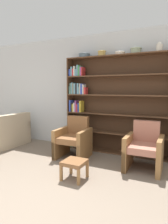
{
  "coord_description": "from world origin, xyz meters",
  "views": [
    {
      "loc": [
        1.57,
        -1.6,
        1.47
      ],
      "look_at": [
        -0.39,
        2.37,
        0.95
      ],
      "focal_mm": 32.0,
      "sensor_mm": 36.0,
      "label": 1
    }
  ],
  "objects_px": {
    "bowl_slate": "(102,53)",
    "vase_tall": "(159,48)",
    "armchair_leather": "(74,139)",
    "armchair_cushioned": "(144,148)",
    "bookshelf": "(108,105)",
    "footstool": "(74,164)",
    "bowl_copper": "(120,53)",
    "bowl_stoneware": "(136,50)",
    "bowl_sage": "(84,55)"
  },
  "relations": [
    {
      "from": "bowl_copper",
      "to": "footstool",
      "type": "relative_size",
      "value": 0.61
    },
    {
      "from": "armchair_leather",
      "to": "footstool",
      "type": "bearing_deg",
      "value": 116.37
    },
    {
      "from": "bowl_slate",
      "to": "vase_tall",
      "type": "height_order",
      "value": "vase_tall"
    },
    {
      "from": "bookshelf",
      "to": "bowl_sage",
      "type": "relative_size",
      "value": 8.84
    },
    {
      "from": "bowl_stoneware",
      "to": "footstool",
      "type": "bearing_deg",
      "value": -110.39
    },
    {
      "from": "bowl_slate",
      "to": "footstool",
      "type": "xyz_separation_m",
      "value": [
        0.17,
        -1.6,
        -2.01
      ]
    },
    {
      "from": "bookshelf",
      "to": "bowl_stoneware",
      "type": "bearing_deg",
      "value": -2.39
    },
    {
      "from": "bowl_slate",
      "to": "armchair_cushioned",
      "type": "distance_m",
      "value": 2.27
    },
    {
      "from": "bookshelf",
      "to": "bowl_stoneware",
      "type": "relative_size",
      "value": 10.23
    },
    {
      "from": "footstool",
      "to": "bookshelf",
      "type": "bearing_deg",
      "value": 90.07
    },
    {
      "from": "bookshelf",
      "to": "vase_tall",
      "type": "height_order",
      "value": "vase_tall"
    },
    {
      "from": "bowl_copper",
      "to": "bowl_stoneware",
      "type": "xyz_separation_m",
      "value": [
        0.34,
        0.0,
        0.03
      ]
    },
    {
      "from": "bookshelf",
      "to": "footstool",
      "type": "distance_m",
      "value": 1.83
    },
    {
      "from": "bowl_sage",
      "to": "bowl_slate",
      "type": "relative_size",
      "value": 1.43
    },
    {
      "from": "armchair_leather",
      "to": "armchair_cushioned",
      "type": "distance_m",
      "value": 1.47
    },
    {
      "from": "bowl_stoneware",
      "to": "bowl_copper",
      "type": "bearing_deg",
      "value": 180.0
    },
    {
      "from": "bowl_sage",
      "to": "armchair_leather",
      "type": "bearing_deg",
      "value": -83.51
    },
    {
      "from": "armchair_leather",
      "to": "vase_tall",
      "type": "bearing_deg",
      "value": -160.65
    },
    {
      "from": "bowl_slate",
      "to": "footstool",
      "type": "bearing_deg",
      "value": -84.04
    },
    {
      "from": "bowl_stoneware",
      "to": "vase_tall",
      "type": "relative_size",
      "value": 1.28
    },
    {
      "from": "bowl_copper",
      "to": "footstool",
      "type": "height_order",
      "value": "bowl_copper"
    },
    {
      "from": "bowl_slate",
      "to": "bowl_copper",
      "type": "xyz_separation_m",
      "value": [
        0.42,
        0.0,
        -0.03
      ]
    },
    {
      "from": "armchair_cushioned",
      "to": "bowl_slate",
      "type": "bearing_deg",
      "value": -31.76
    },
    {
      "from": "bookshelf",
      "to": "footstool",
      "type": "relative_size",
      "value": 6.86
    },
    {
      "from": "vase_tall",
      "to": "bowl_stoneware",
      "type": "bearing_deg",
      "value": 180.0
    },
    {
      "from": "vase_tall",
      "to": "bowl_copper",
      "type": "bearing_deg",
      "value": 180.0
    },
    {
      "from": "bowl_sage",
      "to": "footstool",
      "type": "bearing_deg",
      "value": -69.18
    },
    {
      "from": "bowl_slate",
      "to": "bowl_stoneware",
      "type": "xyz_separation_m",
      "value": [
        0.76,
        0.0,
        -0.0
      ]
    },
    {
      "from": "bowl_stoneware",
      "to": "vase_tall",
      "type": "bearing_deg",
      "value": 0.0
    },
    {
      "from": "bowl_slate",
      "to": "vase_tall",
      "type": "xyz_separation_m",
      "value": [
        1.22,
        0.0,
        0.01
      ]
    },
    {
      "from": "bowl_sage",
      "to": "vase_tall",
      "type": "bearing_deg",
      "value": 0.0
    },
    {
      "from": "bowl_sage",
      "to": "footstool",
      "type": "distance_m",
      "value": 2.63
    },
    {
      "from": "bookshelf",
      "to": "footstool",
      "type": "xyz_separation_m",
      "value": [
        0.0,
        -1.62,
        -0.84
      ]
    },
    {
      "from": "armchair_leather",
      "to": "footstool",
      "type": "relative_size",
      "value": 2.44
    },
    {
      "from": "bowl_stoneware",
      "to": "vase_tall",
      "type": "distance_m",
      "value": 0.46
    },
    {
      "from": "bowl_stoneware",
      "to": "bookshelf",
      "type": "bearing_deg",
      "value": 177.61
    },
    {
      "from": "bowl_slate",
      "to": "bowl_copper",
      "type": "relative_size",
      "value": 0.89
    },
    {
      "from": "bookshelf",
      "to": "bowl_copper",
      "type": "height_order",
      "value": "bowl_copper"
    },
    {
      "from": "vase_tall",
      "to": "armchair_leather",
      "type": "xyz_separation_m",
      "value": [
        -1.59,
        -0.66,
        -1.89
      ]
    },
    {
      "from": "bookshelf",
      "to": "bowl_sage",
      "type": "bearing_deg",
      "value": -177.65
    },
    {
      "from": "armchair_cushioned",
      "to": "bowl_copper",
      "type": "bearing_deg",
      "value": -45.02
    },
    {
      "from": "bookshelf",
      "to": "bowl_copper",
      "type": "relative_size",
      "value": 11.21
    },
    {
      "from": "bowl_stoneware",
      "to": "footstool",
      "type": "height_order",
      "value": "bowl_stoneware"
    },
    {
      "from": "vase_tall",
      "to": "footstool",
      "type": "distance_m",
      "value": 2.79
    },
    {
      "from": "bookshelf",
      "to": "armchair_leather",
      "type": "height_order",
      "value": "bookshelf"
    },
    {
      "from": "bookshelf",
      "to": "bowl_stoneware",
      "type": "distance_m",
      "value": 1.31
    },
    {
      "from": "bowl_stoneware",
      "to": "armchair_leather",
      "type": "bearing_deg",
      "value": -149.65
    },
    {
      "from": "bowl_slate",
      "to": "vase_tall",
      "type": "bearing_deg",
      "value": 0.0
    },
    {
      "from": "bookshelf",
      "to": "armchair_cushioned",
      "type": "distance_m",
      "value": 1.36
    },
    {
      "from": "armchair_leather",
      "to": "armchair_cushioned",
      "type": "bearing_deg",
      "value": 176.8
    }
  ]
}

